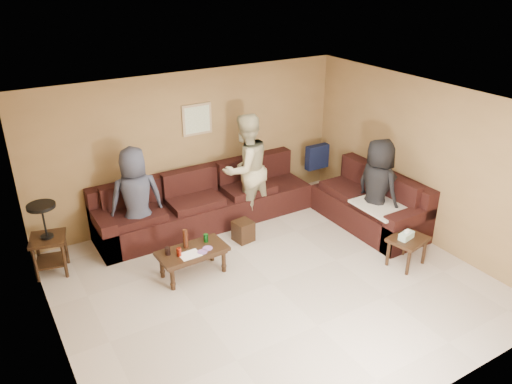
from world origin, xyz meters
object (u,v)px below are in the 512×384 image
end_table_left (47,238)px  person_middle (246,169)px  coffee_table (192,253)px  person_left (136,199)px  side_table_right (407,241)px  waste_bin (243,231)px  person_right (377,188)px  sectional_sofa (264,207)px

end_table_left → person_middle: (3.19, -0.02, 0.37)m
coffee_table → person_left: person_left is taller
side_table_right → waste_bin: size_ratio=1.84×
coffee_table → person_left: size_ratio=0.61×
coffee_table → person_right: (3.01, -0.44, 0.46)m
waste_bin → person_middle: bearing=56.3°
side_table_right → person_middle: person_middle is taller
side_table_right → person_right: (0.23, 0.93, 0.42)m
sectional_sofa → person_right: person_right is taller
waste_bin → person_middle: 1.06m
side_table_right → coffee_table: bearing=153.7°
end_table_left → side_table_right: (4.47, -2.46, -0.18)m
person_left → person_right: (3.38, -1.57, -0.00)m
coffee_table → end_table_left: (-1.69, 1.09, 0.22)m
person_left → person_middle: size_ratio=0.87×
sectional_sofa → end_table_left: (-3.35, 0.34, 0.24)m
waste_bin → person_right: 2.22m
coffee_table → person_middle: (1.49, 1.07, 0.59)m
waste_bin → person_left: bearing=155.4°
sectional_sofa → side_table_right: 2.40m
sectional_sofa → coffee_table: sectional_sofa is taller
end_table_left → person_right: bearing=-18.0°
sectional_sofa → side_table_right: size_ratio=7.56×
person_left → coffee_table: bearing=116.6°
person_left → person_middle: bearing=-173.5°
sectional_sofa → waste_bin: bearing=-153.2°
side_table_right → waste_bin: side_table_right is taller
end_table_left → person_right: (4.70, -1.53, 0.25)m
sectional_sofa → person_middle: person_middle is taller
coffee_table → person_right: person_right is taller
end_table_left → person_middle: person_middle is taller
side_table_right → person_left: bearing=141.6°
end_table_left → waste_bin: end_table_left is taller
coffee_table → side_table_right: bearing=-26.3°
sectional_sofa → person_right: size_ratio=2.86×
side_table_right → person_right: person_right is taller
end_table_left → person_right: 4.95m
coffee_table → person_left: bearing=108.4°
coffee_table → waste_bin: (1.09, 0.46, -0.18)m
person_right → sectional_sofa: bearing=45.0°
waste_bin → person_right: person_right is taller
side_table_right → waste_bin: (-1.69, 1.83, -0.22)m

